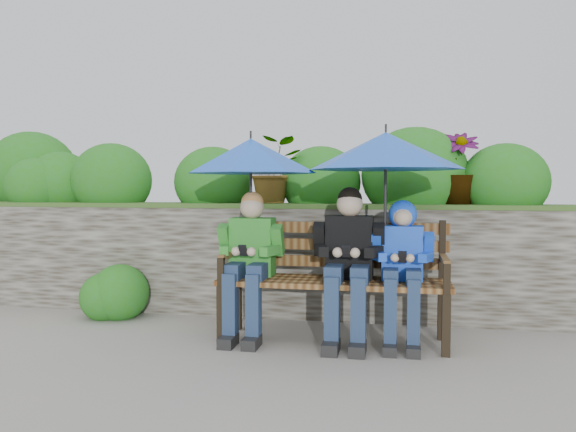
% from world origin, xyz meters
% --- Properties ---
extents(ground, '(60.00, 60.00, 0.00)m').
position_xyz_m(ground, '(0.00, 0.00, 0.00)').
color(ground, gray).
rests_on(ground, ground).
extents(garden_backdrop, '(8.00, 2.87, 1.87)m').
position_xyz_m(garden_backdrop, '(-0.01, 1.59, 0.65)').
color(garden_backdrop, '#373227').
rests_on(garden_backdrop, ground).
extents(park_bench, '(1.75, 0.51, 0.92)m').
position_xyz_m(park_bench, '(0.38, 0.01, 0.53)').
color(park_bench, black).
rests_on(park_bench, ground).
extents(boy_left, '(0.51, 0.59, 1.15)m').
position_xyz_m(boy_left, '(-0.27, -0.08, 0.64)').
color(boy_left, '#227326').
rests_on(boy_left, ground).
extents(boy_middle, '(0.54, 0.62, 1.18)m').
position_xyz_m(boy_middle, '(0.50, -0.08, 0.66)').
color(boy_middle, black).
rests_on(boy_middle, ground).
extents(boy_right, '(0.46, 0.56, 1.08)m').
position_xyz_m(boy_right, '(0.90, -0.06, 0.65)').
color(boy_right, blue).
rests_on(boy_right, ground).
extents(umbrella_left, '(1.04, 1.04, 0.93)m').
position_xyz_m(umbrella_left, '(-0.28, -0.01, 1.42)').
color(umbrella_left, blue).
rests_on(umbrella_left, ground).
extents(umbrella_right, '(1.16, 1.16, 0.94)m').
position_xyz_m(umbrella_right, '(0.77, -0.02, 1.45)').
color(umbrella_right, blue).
rests_on(umbrella_right, ground).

